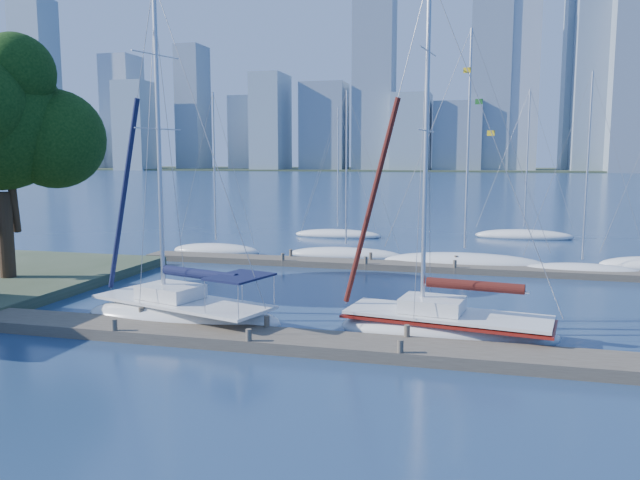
# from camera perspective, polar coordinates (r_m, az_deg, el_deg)

# --- Properties ---
(ground) EXTENTS (700.00, 700.00, 0.00)m
(ground) POSITION_cam_1_polar(r_m,az_deg,el_deg) (21.88, -5.66, -9.51)
(ground) COLOR #162848
(ground) RESTS_ON ground
(near_dock) EXTENTS (26.00, 2.00, 0.40)m
(near_dock) POSITION_cam_1_polar(r_m,az_deg,el_deg) (21.82, -5.66, -9.00)
(near_dock) COLOR #484035
(near_dock) RESTS_ON ground
(far_dock) EXTENTS (30.00, 1.80, 0.36)m
(far_dock) POSITION_cam_1_polar(r_m,az_deg,el_deg) (36.54, 5.98, -2.31)
(far_dock) COLOR #484035
(far_dock) RESTS_ON ground
(far_shore) EXTENTS (800.00, 100.00, 1.50)m
(far_shore) POSITION_cam_1_polar(r_m,az_deg,el_deg) (339.77, 13.30, 6.23)
(far_shore) COLOR #38472D
(far_shore) RESTS_ON ground
(sailboat_navy) EXTENTS (8.44, 4.85, 13.41)m
(sailboat_navy) POSITION_cam_1_polar(r_m,az_deg,el_deg) (24.69, -12.55, -5.07)
(sailboat_navy) COLOR white
(sailboat_navy) RESTS_ON ground
(sailboat_maroon) EXTENTS (8.00, 3.68, 13.14)m
(sailboat_maroon) POSITION_cam_1_polar(r_m,az_deg,el_deg) (22.73, 11.52, -6.13)
(sailboat_maroon) COLOR white
(sailboat_maroon) RESTS_ON ground
(bg_boat_0) EXTENTS (6.45, 3.46, 10.96)m
(bg_boat_0) POSITION_cam_1_polar(r_m,az_deg,el_deg) (42.43, -9.47, -0.93)
(bg_boat_0) COLOR white
(bg_boat_0) RESTS_ON ground
(bg_boat_1) EXTENTS (7.73, 4.19, 10.89)m
(bg_boat_1) POSITION_cam_1_polar(r_m,az_deg,el_deg) (40.22, 2.39, -1.32)
(bg_boat_1) COLOR white
(bg_boat_1) RESTS_ON ground
(bg_boat_3) EXTENTS (9.53, 2.64, 14.03)m
(bg_boat_3) POSITION_cam_1_polar(r_m,az_deg,el_deg) (37.67, 13.07, -2.01)
(bg_boat_3) COLOR white
(bg_boat_3) RESTS_ON ground
(bg_boat_4) EXTENTS (6.68, 3.81, 11.23)m
(bg_boat_4) POSITION_cam_1_polar(r_m,az_deg,el_deg) (37.30, 22.81, -2.60)
(bg_boat_4) COLOR white
(bg_boat_4) RESTS_ON ground
(bg_boat_6) EXTENTS (7.35, 4.14, 10.67)m
(bg_boat_6) POSITION_cam_1_polar(r_m,az_deg,el_deg) (50.70, 1.64, 0.51)
(bg_boat_6) COLOR white
(bg_boat_6) RESTS_ON ground
(bg_boat_7) EXTENTS (7.82, 3.37, 12.03)m
(bg_boat_7) POSITION_cam_1_polar(r_m,az_deg,el_deg) (52.49, 18.14, 0.41)
(bg_boat_7) COLOR white
(bg_boat_7) RESTS_ON ground
(skyline) EXTENTS (503.28, 51.31, 111.52)m
(skyline) POSITION_cam_1_polar(r_m,az_deg,el_deg) (311.67, 16.38, 12.58)
(skyline) COLOR gray
(skyline) RESTS_ON ground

